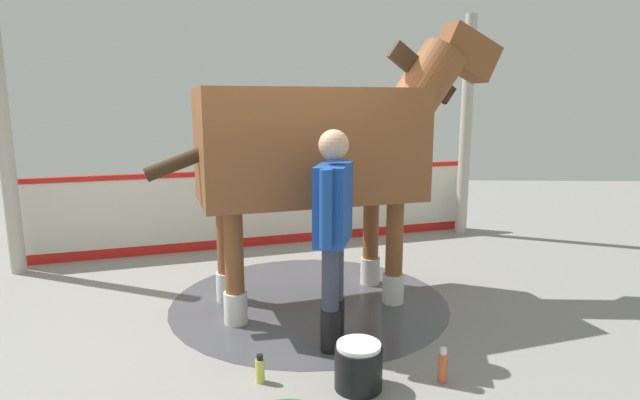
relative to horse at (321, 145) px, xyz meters
The scene contains 10 objects.
ground_plane 1.60m from the horse, 30.29° to the left, with size 16.00×16.00×0.02m, color gray.
wet_patch 1.48m from the horse, 19.76° to the left, with size 2.61×2.61×0.00m, color #4C4C54.
barrier_wall 2.32m from the horse, 66.98° to the right, with size 5.62×2.09×1.01m.
roof_post_near 3.27m from the horse, 126.44° to the right, with size 0.16×0.16×3.02m, color #B7B2A8.
roof_post_far 3.47m from the horse, 11.85° to the right, with size 0.16×0.16×3.02m, color #B7B2A8.
horse is the anchor object (origin of this frame).
handler 1.05m from the horse, 97.19° to the left, with size 0.30×0.67×1.67m.
wash_bucket 2.04m from the horse, 100.70° to the left, with size 0.32×0.32×0.31m.
bottle_shampoo 2.06m from the horse, 75.88° to the left, with size 0.06×0.06×0.20m.
bottle_spray 2.16m from the horse, 120.87° to the left, with size 0.06×0.06×0.25m.
Camera 1 is at (-0.64, 4.36, 1.87)m, focal length 28.86 mm.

